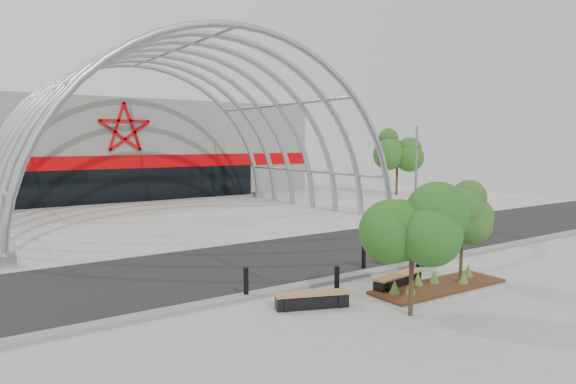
% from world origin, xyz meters
% --- Properties ---
extents(ground, '(140.00, 140.00, 0.00)m').
position_xyz_m(ground, '(0.00, 0.00, 0.00)').
color(ground, gray).
rests_on(ground, ground).
extents(road, '(140.00, 7.00, 0.02)m').
position_xyz_m(road, '(0.00, 3.50, 0.01)').
color(road, black).
rests_on(road, ground).
extents(forecourt, '(60.00, 17.00, 0.04)m').
position_xyz_m(forecourt, '(0.00, 15.50, 0.02)').
color(forecourt, '#AAA49A').
rests_on(forecourt, ground).
extents(kerb, '(60.00, 0.50, 0.12)m').
position_xyz_m(kerb, '(0.00, -0.25, 0.06)').
color(kerb, slate).
rests_on(kerb, ground).
extents(arena_building, '(34.00, 15.24, 8.00)m').
position_xyz_m(arena_building, '(0.00, 33.45, 3.99)').
color(arena_building, slate).
rests_on(arena_building, ground).
extents(vault_canopy, '(20.80, 15.80, 20.36)m').
position_xyz_m(vault_canopy, '(0.00, 15.50, 0.02)').
color(vault_canopy, '#9BA0A6').
rests_on(vault_canopy, ground).
extents(planting_bed, '(4.87, 1.61, 0.51)m').
position_xyz_m(planting_bed, '(1.15, -2.75, 0.12)').
color(planting_bed, '#36160C').
rests_on(planting_bed, ground).
extents(signal_pole, '(0.37, 0.79, 5.61)m').
position_xyz_m(signal_pole, '(12.72, 8.50, 2.93)').
color(signal_pole, gray).
rests_on(signal_pole, ground).
extents(street_tree_0, '(1.76, 1.76, 4.02)m').
position_xyz_m(street_tree_0, '(-1.51, -4.05, 2.89)').
color(street_tree_0, '#311D17').
rests_on(street_tree_0, ground).
extents(street_tree_1, '(1.36, 1.36, 3.21)m').
position_xyz_m(street_tree_1, '(2.18, -2.86, 2.30)').
color(street_tree_1, '#312614').
rests_on(street_tree_1, ground).
extents(bench_0, '(2.14, 1.21, 0.44)m').
position_xyz_m(bench_0, '(-3.32, -2.06, 0.22)').
color(bench_0, black).
rests_on(bench_0, ground).
extents(bench_1, '(2.20, 0.80, 0.45)m').
position_xyz_m(bench_1, '(0.16, -2.02, 0.22)').
color(bench_1, black).
rests_on(bench_1, ground).
extents(bollard_0, '(0.15, 0.15, 0.93)m').
position_xyz_m(bollard_0, '(-4.40, -0.21, 0.47)').
color(bollard_0, black).
rests_on(bollard_0, ground).
extents(bollard_1, '(0.16, 0.16, 0.97)m').
position_xyz_m(bollard_1, '(-2.16, -1.74, 0.48)').
color(bollard_1, black).
rests_on(bollard_1, ground).
extents(bollard_2, '(0.15, 0.15, 0.95)m').
position_xyz_m(bollard_2, '(0.94, 0.44, 0.47)').
color(bollard_2, black).
rests_on(bollard_2, ground).
extents(bollard_3, '(0.14, 0.14, 0.89)m').
position_xyz_m(bollard_3, '(2.79, -0.50, 0.45)').
color(bollard_3, black).
rests_on(bollard_3, ground).
extents(bollard_4, '(0.17, 0.17, 1.05)m').
position_xyz_m(bollard_4, '(3.04, -0.58, 0.52)').
color(bollard_4, black).
rests_on(bollard_4, ground).
extents(bg_tree_1, '(2.70, 2.70, 5.91)m').
position_xyz_m(bg_tree_1, '(21.00, 18.00, 4.25)').
color(bg_tree_1, black).
rests_on(bg_tree_1, ground).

